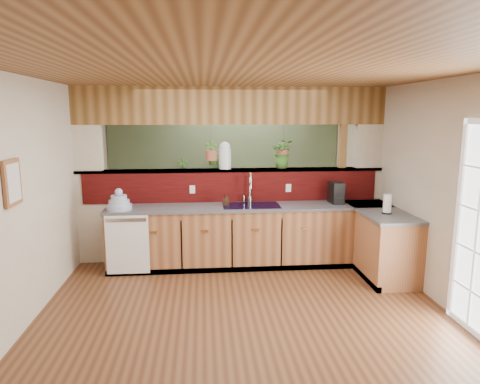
{
  "coord_description": "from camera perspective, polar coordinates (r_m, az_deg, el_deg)",
  "views": [
    {
      "loc": [
        -0.44,
        -5.04,
        2.2
      ],
      "look_at": [
        0.06,
        0.7,
        1.15
      ],
      "focal_mm": 32.0,
      "sensor_mm": 36.0,
      "label": 1
    }
  ],
  "objects": [
    {
      "name": "wall_left",
      "position": [
        5.45,
        -24.89,
        -0.15
      ],
      "size": [
        0.02,
        7.0,
        2.6
      ],
      "primitive_type": "cube",
      "color": "beige",
      "rests_on": "ground"
    },
    {
      "name": "header_beam",
      "position": [
        6.41,
        -1.1,
        11.44
      ],
      "size": [
        4.6,
        0.15,
        0.55
      ],
      "primitive_type": "cube",
      "color": "brown",
      "rests_on": "ground"
    },
    {
      "name": "coffee_maker",
      "position": [
        6.48,
        12.72,
        -0.21
      ],
      "size": [
        0.17,
        0.28,
        0.32
      ],
      "rotation": [
        0.0,
        0.0,
        0.06
      ],
      "color": "black",
      "rests_on": "countertop"
    },
    {
      "name": "shelf_plant_b",
      "position": [
        8.35,
        -2.81,
        3.61
      ],
      "size": [
        0.36,
        0.36,
        0.53
      ],
      "primitive_type": "imported",
      "rotation": [
        0.0,
        0.0,
        0.22
      ],
      "color": "#2F5A1F",
      "rests_on": "shelving_console"
    },
    {
      "name": "glass_jar",
      "position": [
        6.43,
        -2.02,
        4.91
      ],
      "size": [
        0.18,
        0.18,
        0.41
      ],
      "color": "silver",
      "rests_on": "pass_through_ledge"
    },
    {
      "name": "hanging_plant_b",
      "position": [
        6.52,
        5.77,
        6.73
      ],
      "size": [
        0.37,
        0.33,
        0.52
      ],
      "color": "brown",
      "rests_on": "header_beam"
    },
    {
      "name": "shelving_console",
      "position": [
        8.46,
        -4.54,
        -1.31
      ],
      "size": [
        1.38,
        0.38,
        0.92
      ],
      "primitive_type": "cube",
      "rotation": [
        0.0,
        0.0,
        -0.01
      ],
      "color": "black",
      "rests_on": "ground"
    },
    {
      "name": "wall_right",
      "position": [
        5.81,
        23.22,
        0.57
      ],
      "size": [
        0.02,
        7.0,
        2.6
      ],
      "primitive_type": "cube",
      "color": "beige",
      "rests_on": "ground"
    },
    {
      "name": "ground",
      "position": [
        5.52,
        -0.02,
        -13.17
      ],
      "size": [
        4.6,
        7.0,
        0.01
      ],
      "primitive_type": "cube",
      "color": "#57311A",
      "rests_on": "ground"
    },
    {
      "name": "sage_backwall",
      "position": [
        8.58,
        -2.06,
        4.28
      ],
      "size": [
        4.55,
        0.02,
        2.55
      ],
      "primitive_type": "cube",
      "color": "#586E4B",
      "rests_on": "ground"
    },
    {
      "name": "shelf_plant_a",
      "position": [
        8.36,
        -7.63,
        3.11
      ],
      "size": [
        0.23,
        0.16,
        0.41
      ],
      "primitive_type": "imported",
      "rotation": [
        0.0,
        0.0,
        -0.09
      ],
      "color": "#2F5A1F",
      "rests_on": "shelving_console"
    },
    {
      "name": "dish_stack",
      "position": [
        6.13,
        -15.81,
        -1.43
      ],
      "size": [
        0.34,
        0.34,
        0.3
      ],
      "color": "#9DAACA",
      "rests_on": "countertop"
    },
    {
      "name": "soap_dispenser",
      "position": [
        6.17,
        -1.9,
        -1.01
      ],
      "size": [
        0.08,
        0.08,
        0.18
      ],
      "primitive_type": "imported",
      "rotation": [
        0.0,
        0.0,
        0.04
      ],
      "color": "#3B2315",
      "rests_on": "countertop"
    },
    {
      "name": "paper_towel",
      "position": [
        5.99,
        19.03,
        -1.56
      ],
      "size": [
        0.13,
        0.13,
        0.27
      ],
      "color": "black",
      "rests_on": "countertop"
    },
    {
      "name": "hanging_plant_a",
      "position": [
        6.41,
        -3.88,
        6.27
      ],
      "size": [
        0.2,
        0.17,
        0.53
      ],
      "color": "brown",
      "rests_on": "header_beam"
    },
    {
      "name": "faucet",
      "position": [
        6.3,
        1.31,
        0.7
      ],
      "size": [
        0.2,
        0.2,
        0.46
      ],
      "color": "#B7B7B2",
      "rests_on": "countertop"
    },
    {
      "name": "navy_sink",
      "position": [
        6.21,
        1.5,
        -2.51
      ],
      "size": [
        0.82,
        0.5,
        0.18
      ],
      "color": "black",
      "rests_on": "countertop"
    },
    {
      "name": "pass_through_ledge",
      "position": [
        6.46,
        -1.07,
        2.94
      ],
      "size": [
        4.6,
        0.21,
        0.04
      ],
      "primitive_type": "cube",
      "color": "brown",
      "rests_on": "ground"
    },
    {
      "name": "ceiling",
      "position": [
        5.08,
        -0.02,
        14.85
      ],
      "size": [
        4.6,
        7.0,
        0.01
      ],
      "primitive_type": "cube",
      "color": "brown",
      "rests_on": "ground"
    },
    {
      "name": "floor_plant",
      "position": [
        7.35,
        1.84,
        -4.09
      ],
      "size": [
        0.83,
        0.77,
        0.74
      ],
      "primitive_type": "imported",
      "rotation": [
        0.0,
        0.0,
        -0.35
      ],
      "color": "#2F5A1F",
      "rests_on": "ground"
    },
    {
      "name": "pass_through_partition",
      "position": [
        6.48,
        -0.8,
        1.37
      ],
      "size": [
        4.6,
        0.21,
        2.6
      ],
      "color": "beige",
      "rests_on": "ground"
    },
    {
      "name": "ledge_plant_right",
      "position": [
        6.53,
        5.58,
        4.91
      ],
      "size": [
        0.28,
        0.28,
        0.4
      ],
      "primitive_type": "imported",
      "rotation": [
        0.0,
        0.0,
        -0.28
      ],
      "color": "#2F5A1F",
      "rests_on": "pass_through_ledge"
    },
    {
      "name": "dishwasher",
      "position": [
        6.05,
        -14.79,
        -6.77
      ],
      "size": [
        0.58,
        0.03,
        0.82
      ],
      "color": "white",
      "rests_on": "ground"
    },
    {
      "name": "framed_print",
      "position": [
        4.66,
        -28.08,
        1.11
      ],
      "size": [
        0.04,
        0.35,
        0.45
      ],
      "color": "brown",
      "rests_on": "wall_left"
    },
    {
      "name": "countertop",
      "position": [
        6.29,
        6.93,
        -5.91
      ],
      "size": [
        4.14,
        1.52,
        0.9
      ],
      "color": "brown",
      "rests_on": "ground"
    },
    {
      "name": "wall_front",
      "position": [
        1.84,
        10.14,
        -19.07
      ],
      "size": [
        4.6,
        0.02,
        2.6
      ],
      "primitive_type": "cube",
      "color": "beige",
      "rests_on": "ground"
    },
    {
      "name": "wall_back",
      "position": [
        8.6,
        -2.06,
        4.3
      ],
      "size": [
        4.6,
        0.02,
        2.6
      ],
      "primitive_type": "cube",
      "color": "beige",
      "rests_on": "ground"
    }
  ]
}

